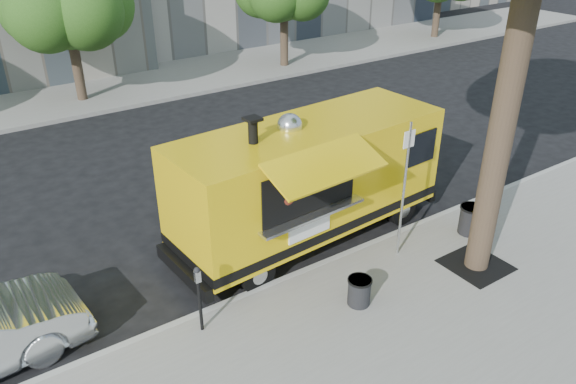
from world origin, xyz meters
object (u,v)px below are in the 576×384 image
parking_meter (199,292)px  food_truck (308,179)px  sign_post (404,183)px  trash_bin_right (471,219)px  trash_bin_left (359,291)px

parking_meter → food_truck: 3.83m
parking_meter → sign_post: bearing=-2.5°
sign_post → trash_bin_right: sign_post is taller
parking_meter → trash_bin_left: parking_meter is taller
food_truck → parking_meter: bearing=-159.1°
parking_meter → trash_bin_left: size_ratio=2.40×
trash_bin_right → food_truck: bearing=145.6°
parking_meter → trash_bin_right: 6.54m
parking_meter → trash_bin_left: (2.76, -1.02, -0.53)m
parking_meter → trash_bin_left: bearing=-20.2°
parking_meter → trash_bin_right: bearing=-4.5°
food_truck → trash_bin_left: size_ratio=11.94×
parking_meter → food_truck: size_ratio=0.20×
trash_bin_left → food_truck: bearing=75.0°
sign_post → food_truck: 2.11m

